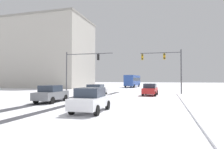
# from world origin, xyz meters

# --- Properties ---
(wheel_track_left_lane) EXTENTS (1.10, 29.65, 0.01)m
(wheel_track_left_lane) POSITION_xyz_m (-4.44, 13.48, 0.00)
(wheel_track_left_lane) COLOR #38383D
(wheel_track_left_lane) RESTS_ON ground
(wheel_track_right_lane) EXTENTS (0.76, 29.65, 0.01)m
(wheel_track_right_lane) POSITION_xyz_m (-1.54, 13.48, 0.00)
(wheel_track_right_lane) COLOR #38383D
(wheel_track_right_lane) RESTS_ON ground
(sidewalk_kerb_right) EXTENTS (4.00, 29.65, 0.12)m
(sidewalk_kerb_right) POSITION_xyz_m (9.98, 12.13, 0.06)
(sidewalk_kerb_right) COLOR white
(sidewalk_kerb_right) RESTS_ON ground
(traffic_signal_near_left) EXTENTS (7.57, 0.49, 6.50)m
(traffic_signal_near_left) POSITION_xyz_m (-6.42, 23.02, 4.52)
(traffic_signal_near_left) COLOR #47474C
(traffic_signal_near_left) RESTS_ON ground
(traffic_signal_near_right) EXTENTS (5.88, 0.57, 6.50)m
(traffic_signal_near_right) POSITION_xyz_m (6.56, 24.86, 4.64)
(traffic_signal_near_right) COLOR #47474C
(traffic_signal_near_right) RESTS_ON ground
(car_red_lead) EXTENTS (1.99, 4.18, 1.62)m
(car_red_lead) POSITION_xyz_m (4.38, 22.50, 0.82)
(car_red_lead) COLOR red
(car_red_lead) RESTS_ON ground
(car_silver_second) EXTENTS (2.00, 4.18, 1.62)m
(car_silver_second) POSITION_xyz_m (-1.27, 16.57, 0.82)
(car_silver_second) COLOR #B7BABF
(car_silver_second) RESTS_ON ground
(car_grey_third) EXTENTS (2.01, 4.19, 1.62)m
(car_grey_third) POSITION_xyz_m (-4.09, 11.92, 0.82)
(car_grey_third) COLOR slate
(car_grey_third) RESTS_ON ground
(car_white_fourth) EXTENTS (1.95, 4.16, 1.62)m
(car_white_fourth) POSITION_xyz_m (1.67, 7.75, 0.82)
(car_white_fourth) COLOR silver
(car_white_fourth) RESTS_ON ground
(bus_oncoming) EXTENTS (3.01, 11.09, 3.38)m
(bus_oncoming) POSITION_xyz_m (-2.82, 50.66, 1.99)
(bus_oncoming) COLOR #284793
(bus_oncoming) RESTS_ON ground
(office_building_far_left_block) EXTENTS (24.82, 15.33, 18.71)m
(office_building_far_left_block) POSITION_xyz_m (-26.44, 42.94, 9.36)
(office_building_far_left_block) COLOR #B2ADA3
(office_building_far_left_block) RESTS_ON ground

